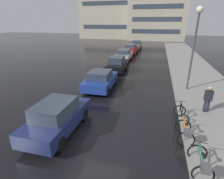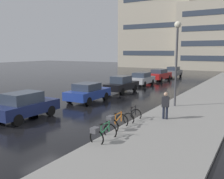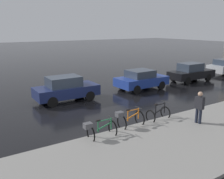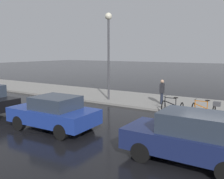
% 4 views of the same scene
% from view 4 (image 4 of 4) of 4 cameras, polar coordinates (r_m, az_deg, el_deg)
% --- Properties ---
extents(ground_plane, '(140.00, 140.00, 0.00)m').
position_cam_4_polar(ground_plane, '(10.40, 21.59, -11.18)').
color(ground_plane, black).
extents(sidewalk_kerb, '(4.80, 60.00, 0.14)m').
position_cam_4_polar(sidewalk_kerb, '(19.83, -4.34, -1.11)').
color(sidewalk_kerb, gray).
rests_on(sidewalk_kerb, ground).
extents(bicycle_second, '(0.75, 1.36, 0.96)m').
position_cam_4_polar(bicycle_second, '(13.85, 20.75, -4.11)').
color(bicycle_second, black).
rests_on(bicycle_second, ground).
extents(bicycle_third, '(0.72, 1.12, 0.96)m').
position_cam_4_polar(bicycle_third, '(14.36, 13.64, -3.80)').
color(bicycle_third, black).
rests_on(bicycle_third, ground).
extents(car_navy, '(1.79, 4.00, 1.60)m').
position_cam_4_polar(car_navy, '(8.18, 17.41, -10.40)').
color(car_navy, navy).
rests_on(car_navy, ground).
extents(car_blue, '(2.03, 3.98, 1.49)m').
position_cam_4_polar(car_blue, '(11.33, -13.11, -5.17)').
color(car_blue, navy).
rests_on(car_blue, ground).
extents(pedestrian, '(0.43, 0.30, 1.69)m').
position_cam_4_polar(pedestrian, '(16.02, 11.34, -0.39)').
color(pedestrian, '#1E2333').
rests_on(pedestrian, ground).
extents(streetlamp, '(0.46, 0.46, 5.97)m').
position_cam_4_polar(streetlamp, '(17.03, -0.80, 11.20)').
color(streetlamp, '#424247').
rests_on(streetlamp, ground).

